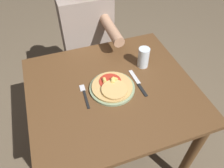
{
  "coord_description": "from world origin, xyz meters",
  "views": [
    {
      "loc": [
        -0.27,
        -0.79,
        1.69
      ],
      "look_at": [
        -0.0,
        -0.01,
        0.82
      ],
      "focal_mm": 35.0,
      "sensor_mm": 36.0,
      "label": 1
    }
  ],
  "objects_px": {
    "drinking_glass": "(143,57)",
    "person_diner": "(88,35)",
    "pizza": "(112,87)",
    "plate": "(112,88)",
    "fork": "(85,95)",
    "knife": "(138,83)",
    "dining_table": "(112,103)"
  },
  "relations": [
    {
      "from": "pizza",
      "to": "drinking_glass",
      "type": "relative_size",
      "value": 1.79
    },
    {
      "from": "dining_table",
      "to": "drinking_glass",
      "type": "bearing_deg",
      "value": 25.77
    },
    {
      "from": "plate",
      "to": "knife",
      "type": "distance_m",
      "value": 0.16
    },
    {
      "from": "plate",
      "to": "pizza",
      "type": "bearing_deg",
      "value": -86.6
    },
    {
      "from": "fork",
      "to": "knife",
      "type": "bearing_deg",
      "value": -3.21
    },
    {
      "from": "person_diner",
      "to": "fork",
      "type": "bearing_deg",
      "value": -105.72
    },
    {
      "from": "person_diner",
      "to": "drinking_glass",
      "type": "bearing_deg",
      "value": -66.67
    },
    {
      "from": "fork",
      "to": "knife",
      "type": "xyz_separation_m",
      "value": [
        0.31,
        -0.02,
        -0.0
      ]
    },
    {
      "from": "pizza",
      "to": "knife",
      "type": "xyz_separation_m",
      "value": [
        0.16,
        -0.01,
        -0.02
      ]
    },
    {
      "from": "plate",
      "to": "pizza",
      "type": "height_order",
      "value": "pizza"
    },
    {
      "from": "knife",
      "to": "drinking_glass",
      "type": "relative_size",
      "value": 1.73
    },
    {
      "from": "drinking_glass",
      "to": "person_diner",
      "type": "height_order",
      "value": "person_diner"
    },
    {
      "from": "plate",
      "to": "drinking_glass",
      "type": "distance_m",
      "value": 0.28
    },
    {
      "from": "dining_table",
      "to": "pizza",
      "type": "height_order",
      "value": "pizza"
    },
    {
      "from": "fork",
      "to": "person_diner",
      "type": "relative_size",
      "value": 0.14
    },
    {
      "from": "dining_table",
      "to": "person_diner",
      "type": "bearing_deg",
      "value": 88.12
    },
    {
      "from": "dining_table",
      "to": "fork",
      "type": "bearing_deg",
      "value": 179.75
    },
    {
      "from": "pizza",
      "to": "drinking_glass",
      "type": "xyz_separation_m",
      "value": [
        0.24,
        0.13,
        0.04
      ]
    },
    {
      "from": "drinking_glass",
      "to": "person_diner",
      "type": "distance_m",
      "value": 0.58
    },
    {
      "from": "dining_table",
      "to": "fork",
      "type": "height_order",
      "value": "fork"
    },
    {
      "from": "plate",
      "to": "person_diner",
      "type": "xyz_separation_m",
      "value": [
        0.02,
        0.64,
        -0.06
      ]
    },
    {
      "from": "pizza",
      "to": "fork",
      "type": "height_order",
      "value": "pizza"
    },
    {
      "from": "drinking_glass",
      "to": "person_diner",
      "type": "relative_size",
      "value": 0.1
    },
    {
      "from": "pizza",
      "to": "fork",
      "type": "bearing_deg",
      "value": 175.5
    },
    {
      "from": "dining_table",
      "to": "plate",
      "type": "xyz_separation_m",
      "value": [
        -0.0,
        -0.01,
        0.14
      ]
    },
    {
      "from": "plate",
      "to": "pizza",
      "type": "distance_m",
      "value": 0.02
    },
    {
      "from": "pizza",
      "to": "plate",
      "type": "bearing_deg",
      "value": 93.4
    },
    {
      "from": "dining_table",
      "to": "person_diner",
      "type": "distance_m",
      "value": 0.64
    },
    {
      "from": "pizza",
      "to": "fork",
      "type": "xyz_separation_m",
      "value": [
        -0.16,
        0.01,
        -0.02
      ]
    },
    {
      "from": "dining_table",
      "to": "fork",
      "type": "xyz_separation_m",
      "value": [
        -0.16,
        0.0,
        0.14
      ]
    },
    {
      "from": "plate",
      "to": "knife",
      "type": "bearing_deg",
      "value": -3.63
    },
    {
      "from": "pizza",
      "to": "knife",
      "type": "relative_size",
      "value": 1.04
    }
  ]
}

